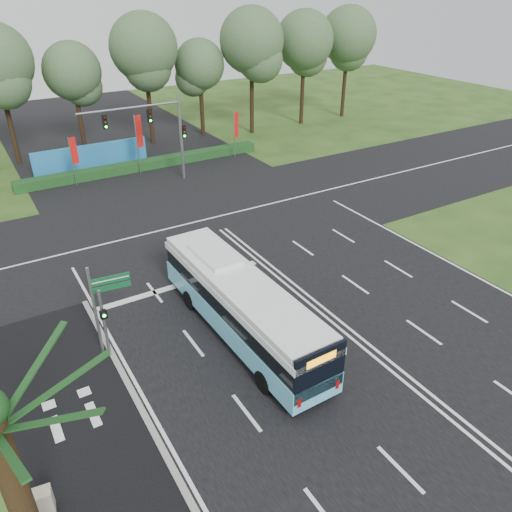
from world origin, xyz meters
The scene contains 16 objects.
ground centered at (0.00, 0.00, 0.00)m, with size 120.00×120.00×0.00m, color #244416.
road_main centered at (0.00, 0.00, 0.02)m, with size 20.00×120.00×0.04m, color black.
road_cross centered at (0.00, 12.00, 0.03)m, with size 120.00×14.00×0.05m, color black.
bike_path centered at (-12.50, -3.00, 0.03)m, with size 5.00×18.00×0.06m, color black.
kerb_strip centered at (-10.10, -3.00, 0.06)m, with size 0.25×18.00×0.12m, color gray.
city_bus centered at (-4.31, -0.59, 1.69)m, with size 2.70×11.75×3.36m.
pedestrian_signal centered at (-10.20, 1.05, 1.96)m, with size 0.31×0.42×3.58m.
street_sign centered at (-10.04, 1.56, 2.79)m, with size 1.74×0.29×4.49m.
utility_cabinet centered at (-14.19, -5.27, 0.49)m, with size 0.59×0.49×0.99m, color #B9AD95.
banner_flag_left centered at (-6.08, 23.56, 2.67)m, with size 0.59×0.17×4.07m.
banner_flag_mid centered at (-0.53, 23.75, 3.30)m, with size 0.70×0.36×5.10m.
banner_flag_right centered at (8.60, 23.20, 2.85)m, with size 0.60×0.30×4.36m.
traffic_light_gantry centered at (0.21, 20.50, 4.66)m, with size 8.41×0.28×7.00m.
hedge centered at (0.00, 24.50, 0.40)m, with size 22.00×1.20×0.80m, color #153C18.
blue_hoarding centered at (-4.00, 27.00, 1.10)m, with size 10.00×0.30×2.20m, color #2175B6.
eucalyptus_row centered at (5.55, 31.12, 8.64)m, with size 55.28×8.61×12.71m.
Camera 1 is at (-13.54, -17.28, 15.03)m, focal length 35.00 mm.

